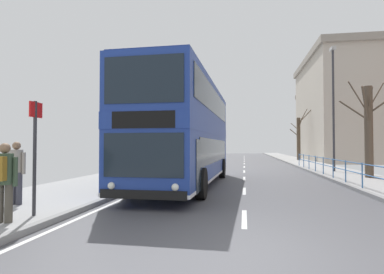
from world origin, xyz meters
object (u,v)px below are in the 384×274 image
object	(u,v)px
background_building_01	(366,108)
background_building_02	(333,122)
double_decker_bus_main	(186,132)
pedestrian_with_backpack	(4,176)
bus_stop_sign_near	(35,145)
street_lamp_far_side	(333,99)
bare_tree_far_02	(369,129)
bare_tree_far_00	(299,137)
pedestrian_companion	(16,169)

from	to	relation	value
background_building_01	background_building_02	world-z (taller)	background_building_01
double_decker_bus_main	pedestrian_with_backpack	distance (m)	8.39
double_decker_bus_main	bus_stop_sign_near	bearing A→B (deg)	-107.72
street_lamp_far_side	bare_tree_far_02	distance (m)	4.54
pedestrian_with_backpack	bus_stop_sign_near	world-z (taller)	bus_stop_sign_near
bus_stop_sign_near	bare_tree_far_00	distance (m)	33.28
pedestrian_with_backpack	bare_tree_far_00	size ratio (longest dim) A/B	0.28
bare_tree_far_00	bare_tree_far_02	bearing A→B (deg)	-89.69
pedestrian_companion	bare_tree_far_00	world-z (taller)	bare_tree_far_00
background_building_01	double_decker_bus_main	bearing A→B (deg)	-122.42
pedestrian_companion	bare_tree_far_00	distance (m)	32.71
bare_tree_far_00	bare_tree_far_02	distance (m)	20.56
double_decker_bus_main	bus_stop_sign_near	distance (m)	7.54
pedestrian_with_backpack	bus_stop_sign_near	size ratio (longest dim) A/B	0.63
street_lamp_far_side	pedestrian_companion	bearing A→B (deg)	-130.95
bus_stop_sign_near	background_building_02	world-z (taller)	background_building_02
bare_tree_far_02	pedestrian_with_backpack	bearing A→B (deg)	-134.14
pedestrian_with_backpack	bus_stop_sign_near	xyz separation A→B (m)	(0.17, 0.77, 0.66)
double_decker_bus_main	background_building_01	bearing A→B (deg)	57.58
bus_stop_sign_near	bare_tree_far_00	bearing A→B (deg)	70.71
street_lamp_far_side	bare_tree_far_00	bearing A→B (deg)	88.14
bare_tree_far_02	background_building_02	bearing A→B (deg)	78.02
background_building_01	background_building_02	bearing A→B (deg)	91.24
pedestrian_companion	background_building_01	bearing A→B (deg)	57.74
double_decker_bus_main	background_building_02	bearing A→B (deg)	67.32
pedestrian_companion	bus_stop_sign_near	size ratio (longest dim) A/B	0.65
bus_stop_sign_near	bare_tree_far_00	xyz separation A→B (m)	(10.99, 31.40, 0.94)
bare_tree_far_02	street_lamp_far_side	bearing A→B (deg)	99.32
background_building_01	pedestrian_companion	bearing A→B (deg)	-122.26
bare_tree_far_00	pedestrian_with_backpack	bearing A→B (deg)	-109.13
bus_stop_sign_near	street_lamp_far_side	xyz separation A→B (m)	(10.45, 14.81, 2.95)
pedestrian_companion	street_lamp_far_side	xyz separation A→B (m)	(11.84, 13.64, 3.60)
pedestrian_companion	double_decker_bus_main	bearing A→B (deg)	58.46
pedestrian_companion	bus_stop_sign_near	distance (m)	1.93
bus_stop_sign_near	background_building_02	bearing A→B (deg)	68.07
double_decker_bus_main	bare_tree_far_02	xyz separation A→B (m)	(8.81, 3.69, 0.25)
double_decker_bus_main	pedestrian_companion	bearing A→B (deg)	-121.54
pedestrian_with_backpack	pedestrian_companion	bearing A→B (deg)	122.12
bus_stop_sign_near	bare_tree_far_00	size ratio (longest dim) A/B	0.45
street_lamp_far_side	background_building_02	size ratio (longest dim) A/B	0.55
pedestrian_with_backpack	double_decker_bus_main	bearing A→B (deg)	72.78
double_decker_bus_main	pedestrian_with_backpack	size ratio (longest dim) A/B	6.90
double_decker_bus_main	bare_tree_far_02	world-z (taller)	bare_tree_far_02
street_lamp_far_side	double_decker_bus_main	bearing A→B (deg)	-136.85
bare_tree_far_02	background_building_02	world-z (taller)	background_building_02
pedestrian_companion	background_building_01	size ratio (longest dim) A/B	0.10
pedestrian_with_backpack	street_lamp_far_side	world-z (taller)	street_lamp_far_side
double_decker_bus_main	background_building_01	xyz separation A→B (m)	(16.59, 26.11, 3.82)
bus_stop_sign_near	bare_tree_far_02	xyz separation A→B (m)	(11.10, 10.84, 0.82)
bus_stop_sign_near	bare_tree_far_02	distance (m)	15.54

